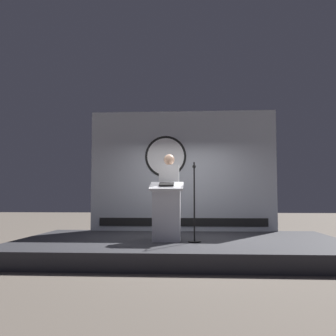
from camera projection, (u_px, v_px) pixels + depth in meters
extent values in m
plane|color=#6B6056|center=(180.00, 254.00, 7.78)|extent=(40.00, 40.00, 0.00)
cube|color=#333338|center=(180.00, 247.00, 7.79)|extent=(6.40, 4.00, 0.30)
cube|color=#B2B7C1|center=(183.00, 171.00, 9.75)|extent=(4.59, 0.10, 2.97)
cylinder|color=black|center=(166.00, 156.00, 9.75)|extent=(1.03, 0.02, 1.03)
cylinder|color=white|center=(166.00, 156.00, 9.74)|extent=(0.92, 0.02, 0.92)
cube|color=black|center=(183.00, 222.00, 9.60)|extent=(4.13, 0.02, 0.20)
cube|color=silver|center=(167.00, 214.00, 7.47)|extent=(0.52, 0.40, 1.01)
cube|color=silver|center=(167.00, 186.00, 7.50)|extent=(0.64, 0.49, 0.19)
cube|color=black|center=(167.00, 184.00, 7.49)|extent=(0.28, 0.20, 0.08)
cylinder|color=black|center=(169.00, 217.00, 7.94)|extent=(0.26, 0.26, 0.86)
cube|color=white|center=(169.00, 180.00, 7.99)|extent=(0.40, 0.24, 0.63)
sphere|color=tan|center=(169.00, 160.00, 8.02)|extent=(0.22, 0.22, 0.22)
cylinder|color=black|center=(194.00, 242.00, 7.25)|extent=(0.24, 0.24, 0.02)
cylinder|color=black|center=(194.00, 202.00, 7.30)|extent=(0.03, 0.03, 1.49)
cylinder|color=black|center=(194.00, 166.00, 7.55)|extent=(0.02, 0.41, 0.02)
sphere|color=#262626|center=(194.00, 167.00, 7.76)|extent=(0.07, 0.07, 0.07)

